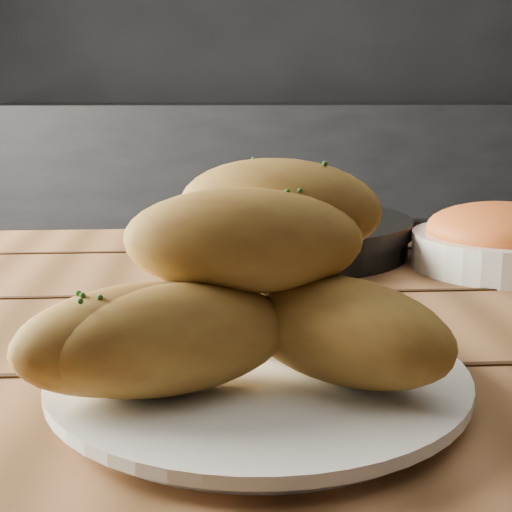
{
  "coord_description": "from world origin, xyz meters",
  "views": [
    {
      "loc": [
        -0.55,
        -1.14,
        0.95
      ],
      "look_at": [
        -0.52,
        -0.68,
        0.84
      ],
      "focal_mm": 50.0,
      "sensor_mm": 36.0,
      "label": 1
    }
  ],
  "objects": [
    {
      "name": "counter",
      "position": [
        0.0,
        1.7,
        0.45
      ],
      "size": [
        2.8,
        0.6,
        0.9
      ],
      "primitive_type": "cube",
      "color": "black",
      "rests_on": "ground"
    },
    {
      "name": "bread_rolls",
      "position": [
        -0.53,
        -0.7,
        0.82
      ],
      "size": [
        0.29,
        0.24,
        0.14
      ],
      "color": "olive",
      "rests_on": "plate"
    },
    {
      "name": "table",
      "position": [
        -0.55,
        -0.56,
        0.65
      ],
      "size": [
        1.4,
        0.91,
        0.75
      ],
      "color": "#925D37",
      "rests_on": "ground"
    },
    {
      "name": "skillet",
      "position": [
        -0.45,
        -0.27,
        0.77
      ],
      "size": [
        0.44,
        0.31,
        0.05
      ],
      "color": "black",
      "rests_on": "table"
    },
    {
      "name": "plate",
      "position": [
        -0.52,
        -0.7,
        0.76
      ],
      "size": [
        0.28,
        0.28,
        0.02
      ],
      "color": "white",
      "rests_on": "table"
    },
    {
      "name": "bowl",
      "position": [
        -0.22,
        -0.37,
        0.78
      ],
      "size": [
        0.2,
        0.2,
        0.08
      ],
      "color": "white",
      "rests_on": "table"
    }
  ]
}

